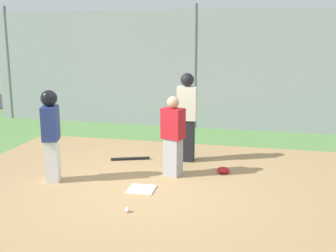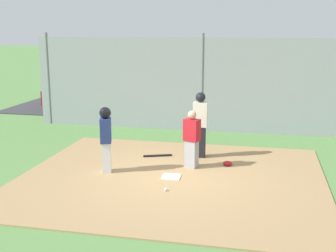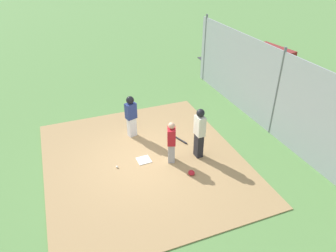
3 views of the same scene
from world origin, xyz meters
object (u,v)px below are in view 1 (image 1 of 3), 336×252
object	(u,v)px
home_plate	(141,189)
baseball_bat	(130,159)
catcher	(173,136)
catcher_mask	(223,170)
baseball	(127,210)
parked_car_red	(72,84)
runner	(51,130)
parked_car_silver	(287,91)
umpire	(187,115)

from	to	relation	value
home_plate	baseball_bat	world-z (taller)	baseball_bat
baseball_bat	catcher	bearing A→B (deg)	124.68
catcher	catcher_mask	distance (m)	1.18
baseball	parked_car_red	distance (m)	11.44
catcher	parked_car_red	distance (m)	10.07
parked_car_red	catcher	bearing A→B (deg)	118.25
runner	catcher	bearing A→B (deg)	4.40
catcher_mask	parked_car_silver	xyz separation A→B (m)	(-1.32, -7.56, 0.52)
home_plate	catcher	distance (m)	1.19
home_plate	catcher_mask	distance (m)	1.72
home_plate	baseball_bat	xyz separation A→B (m)	(0.72, -1.60, 0.02)
runner	catcher_mask	distance (m)	3.22
parked_car_silver	parked_car_red	distance (m)	8.13
home_plate	catcher_mask	xyz separation A→B (m)	(-1.24, -1.19, 0.05)
umpire	parked_car_red	bearing A→B (deg)	-142.50
baseball	parked_car_red	world-z (taller)	parked_car_red
runner	catcher_mask	xyz separation A→B (m)	(-2.89, -1.13, -0.87)
home_plate	catcher	xyz separation A→B (m)	(-0.35, -0.86, 0.74)
catcher_mask	baseball	size ratio (longest dim) A/B	3.24
catcher	parked_car_silver	bearing A→B (deg)	-175.29
catcher	umpire	size ratio (longest dim) A/B	0.82
runner	baseball	distance (m)	2.18
baseball	umpire	bearing A→B (deg)	-97.20
catcher_mask	baseball	world-z (taller)	catcher_mask
home_plate	runner	xyz separation A→B (m)	(1.65, -0.06, 0.92)
baseball	parked_car_silver	world-z (taller)	parked_car_silver
baseball_bat	catcher_mask	xyz separation A→B (m)	(-1.97, 0.41, 0.03)
runner	catcher_mask	world-z (taller)	runner
catcher_mask	parked_car_red	bearing A→B (deg)	-48.89
runner	parked_car_red	world-z (taller)	runner
umpire	parked_car_red	distance (m)	9.36
home_plate	catcher_mask	bearing A→B (deg)	-136.16
home_plate	baseball	distance (m)	0.93
baseball_bat	catcher_mask	distance (m)	2.01
catcher_mask	catcher	bearing A→B (deg)	20.42
catcher_mask	parked_car_red	world-z (taller)	parked_car_red
baseball	baseball_bat	bearing A→B (deg)	-72.60
umpire	parked_car_red	world-z (taller)	umpire
home_plate	catcher	bearing A→B (deg)	-111.99
home_plate	catcher	world-z (taller)	catcher
home_plate	baseball_bat	size ratio (longest dim) A/B	0.55
baseball_bat	catcher_mask	world-z (taller)	catcher_mask
baseball_bat	baseball	size ratio (longest dim) A/B	10.80
home_plate	parked_car_red	xyz separation A→B (m)	(5.57, -9.00, 0.57)
parked_car_silver	umpire	bearing A→B (deg)	64.90
baseball	parked_car_silver	distance (m)	10.02
runner	parked_car_silver	world-z (taller)	runner
runner	baseball	xyz separation A→B (m)	(-1.72, 1.00, -0.89)
home_plate	umpire	size ratio (longest dim) A/B	0.24
catcher_mask	umpire	bearing A→B (deg)	-37.37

